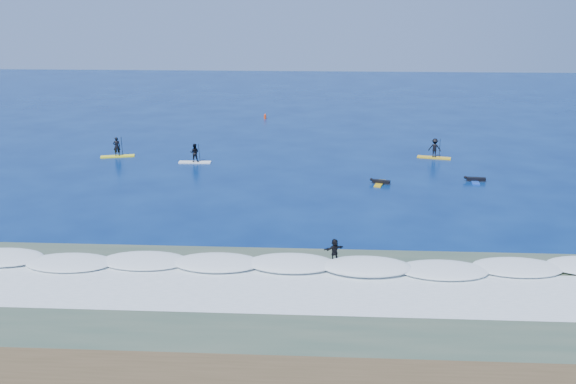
# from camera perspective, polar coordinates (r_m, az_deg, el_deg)

# --- Properties ---
(ground) EXTENTS (160.00, 160.00, 0.00)m
(ground) POSITION_cam_1_polar(r_m,az_deg,el_deg) (44.11, -0.34, -1.31)
(ground) COLOR #041B4F
(ground) RESTS_ON ground
(shallow_water) EXTENTS (90.00, 13.00, 0.01)m
(shallow_water) POSITION_cam_1_polar(r_m,az_deg,el_deg) (31.20, -1.94, -9.52)
(shallow_water) COLOR #374B3A
(shallow_water) RESTS_ON ground
(breaking_wave) EXTENTS (40.00, 6.00, 0.30)m
(breaking_wave) POSITION_cam_1_polar(r_m,az_deg,el_deg) (34.80, -1.36, -6.56)
(breaking_wave) COLOR white
(breaking_wave) RESTS_ON ground
(whitewater) EXTENTS (34.00, 5.00, 0.02)m
(whitewater) POSITION_cam_1_polar(r_m,az_deg,el_deg) (32.09, -1.78, -8.72)
(whitewater) COLOR silver
(whitewater) RESTS_ON ground
(sup_paddler_left) EXTENTS (3.05, 1.49, 2.08)m
(sup_paddler_left) POSITION_cam_1_polar(r_m,az_deg,el_deg) (59.46, -14.95, 3.65)
(sup_paddler_left) COLOR yellow
(sup_paddler_left) RESTS_ON ground
(sup_paddler_center) EXTENTS (2.78, 0.75, 1.94)m
(sup_paddler_center) POSITION_cam_1_polar(r_m,az_deg,el_deg) (55.96, -8.30, 3.31)
(sup_paddler_center) COLOR white
(sup_paddler_center) RESTS_ON ground
(sup_paddler_right) EXTENTS (3.02, 1.36, 2.05)m
(sup_paddler_right) POSITION_cam_1_polar(r_m,az_deg,el_deg) (58.41, 12.90, 3.72)
(sup_paddler_right) COLOR gold
(sup_paddler_right) RESTS_ON ground
(prone_paddler_near) EXTENTS (1.57, 2.06, 0.42)m
(prone_paddler_near) POSITION_cam_1_polar(r_m,az_deg,el_deg) (49.79, 8.18, 0.86)
(prone_paddler_near) COLOR gold
(prone_paddler_near) RESTS_ON ground
(prone_paddler_far) EXTENTS (1.68, 2.15, 0.44)m
(prone_paddler_far) POSITION_cam_1_polar(r_m,az_deg,el_deg) (52.00, 16.27, 1.05)
(prone_paddler_far) COLOR blue
(prone_paddler_far) RESTS_ON ground
(wave_surfer) EXTENTS (1.89, 1.28, 1.34)m
(wave_surfer) POSITION_cam_1_polar(r_m,az_deg,el_deg) (34.68, 4.15, -5.30)
(wave_surfer) COLOR silver
(wave_surfer) RESTS_ON breaking_wave
(marker_buoy) EXTENTS (0.29, 0.29, 0.70)m
(marker_buoy) POSITION_cam_1_polar(r_m,az_deg,el_deg) (75.28, -2.05, 6.74)
(marker_buoy) COLOR red
(marker_buoy) RESTS_ON ground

